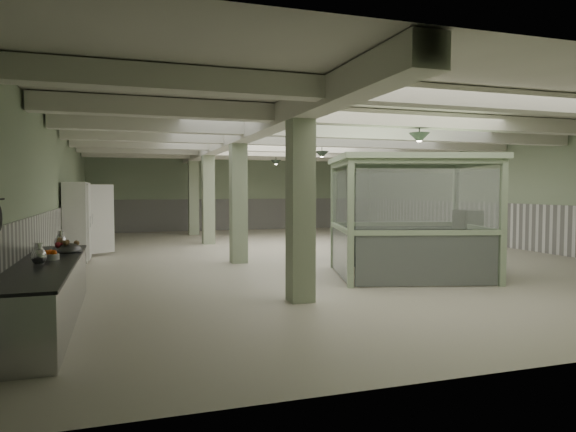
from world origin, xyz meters
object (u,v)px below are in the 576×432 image
object	(u,v)px
guard_booth	(410,196)
filing_cabinet	(467,240)
walkin_cooler	(79,222)
prep_counter	(47,293)

from	to	relation	value
guard_booth	filing_cabinet	size ratio (longest dim) A/B	2.72
walkin_cooler	guard_booth	bearing A→B (deg)	-35.56
prep_counter	filing_cabinet	distance (m)	9.38
prep_counter	filing_cabinet	xyz separation A→B (m)	(9.08, 2.35, 0.27)
guard_booth	filing_cabinet	world-z (taller)	guard_booth
guard_booth	filing_cabinet	bearing A→B (deg)	25.83
filing_cabinet	prep_counter	bearing A→B (deg)	-156.01
walkin_cooler	filing_cabinet	xyz separation A→B (m)	(9.16, -4.91, -0.33)
prep_counter	filing_cabinet	world-z (taller)	filing_cabinet
filing_cabinet	guard_booth	bearing A→B (deg)	-160.13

